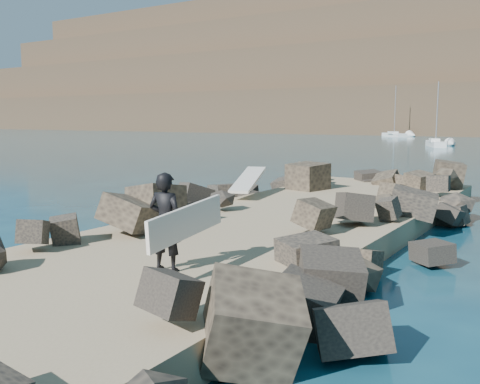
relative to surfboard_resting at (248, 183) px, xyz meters
The scene contains 8 objects.
ground 4.88m from the surfboard_resting, 53.81° to the right, with size 800.00×800.00×0.00m, color #0F384C.
jetty 6.54m from the surfboard_resting, 64.29° to the right, with size 6.00×26.00×0.60m, color #8C7759.
riprap_left 5.38m from the surfboard_resting, 90.89° to the right, with size 2.60×22.00×1.00m, color black.
riprap_right 7.85m from the surfboard_resting, 43.10° to the right, with size 2.60×22.00×1.00m, color #262421.
surfboard_resting is the anchor object (origin of this frame).
surfer_with_board 9.10m from the surfboard_resting, 66.41° to the right, with size 0.90×2.10×1.69m.
sailboat_e 83.06m from the surfboard_resting, 103.68° to the left, with size 6.11×7.00×9.16m.
sailboat_a 49.21m from the surfboard_resting, 96.01° to the left, with size 3.57×6.23×7.54m.
Camera 1 is at (6.63, -11.24, 3.17)m, focal length 40.00 mm.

